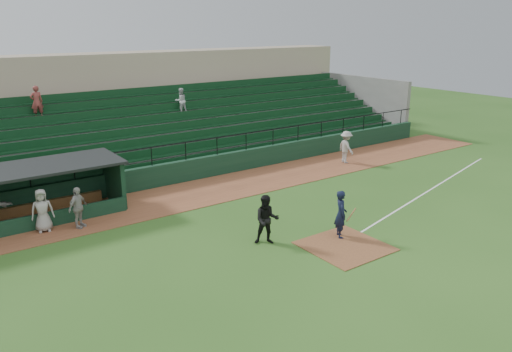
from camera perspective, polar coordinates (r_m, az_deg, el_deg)
ground at (r=20.83m, az=8.09°, el=-6.97°), size 90.00×90.00×0.00m
warning_track at (r=26.75m, az=-3.74°, el=-1.31°), size 40.00×4.00×0.03m
home_plate_dirt at (r=20.18m, az=10.05°, el=-7.84°), size 3.00×3.00×0.03m
foul_line at (r=27.30m, az=18.63°, el=-1.84°), size 17.49×4.44×0.01m
stadium_structure at (r=33.46m, az=-11.56°, el=6.16°), size 38.00×13.08×6.40m
dugout at (r=24.50m, az=-25.60°, el=-1.49°), size 8.90×3.20×2.42m
batter_at_plate at (r=20.63m, az=9.61°, el=-4.29°), size 1.18×0.87×2.00m
umpire at (r=19.77m, az=1.23°, el=-4.99°), size 1.23×1.17×2.01m
runner at (r=31.66m, az=10.19°, el=3.26°), size 0.95×1.40×2.00m
dugout_player_a at (r=22.53m, az=-19.56°, el=-3.40°), size 1.12×0.95×1.80m
dugout_player_b at (r=22.68m, az=-23.09°, el=-3.61°), size 0.99×0.74×1.84m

